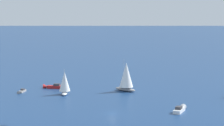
{
  "coord_description": "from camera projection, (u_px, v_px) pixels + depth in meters",
  "views": [
    {
      "loc": [
        -117.67,
        -76.81,
        33.35
      ],
      "look_at": [
        0.49,
        0.46,
        16.59
      ],
      "focal_mm": 70.22,
      "sensor_mm": 36.0,
      "label": 1
    }
  ],
  "objects": [
    {
      "name": "ground_plane",
      "position": [
        112.0,
        113.0,
        143.47
      ],
      "size": [
        2000.0,
        2000.0,
        0.0
      ],
      "primitive_type": "plane",
      "color": "navy"
    },
    {
      "name": "motorboat_near_centre",
      "position": [
        53.0,
        87.0,
        190.16
      ],
      "size": [
        5.86,
        9.35,
        2.66
      ],
      "color": "#B21E1E",
      "rests_on": "ground_plane"
    },
    {
      "name": "motorboat_inshore",
      "position": [
        180.0,
        109.0,
        146.32
      ],
      "size": [
        9.36,
        3.82,
        2.64
      ],
      "color": "white",
      "rests_on": "ground_plane"
    },
    {
      "name": "sailboat_trailing",
      "position": [
        126.0,
        77.0,
        182.69
      ],
      "size": [
        6.58,
        10.82,
        13.54
      ],
      "color": "#9E9993",
      "rests_on": "ground_plane"
    },
    {
      "name": "motorboat_mid_cluster",
      "position": [
        21.0,
        91.0,
        180.24
      ],
      "size": [
        6.27,
        3.76,
        1.78
      ],
      "color": "#9E9993",
      "rests_on": "ground_plane"
    },
    {
      "name": "sailboat_outer_ring_c",
      "position": [
        65.0,
        83.0,
        175.75
      ],
      "size": [
        7.93,
        6.57,
        10.43
      ],
      "color": "white",
      "rests_on": "ground_plane"
    }
  ]
}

